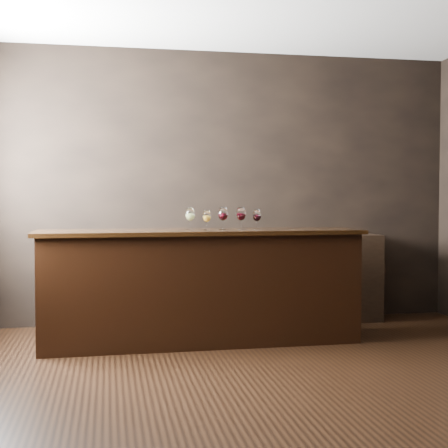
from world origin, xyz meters
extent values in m
plane|color=black|center=(0.00, 0.00, 0.00)|extent=(5.00, 5.00, 0.00)
cube|color=black|center=(0.00, 2.25, 1.40)|extent=(5.00, 0.02, 2.80)
cube|color=black|center=(-0.33, 1.29, 0.48)|extent=(2.78, 0.62, 0.97)
cube|color=black|center=(-0.33, 1.29, 0.99)|extent=(2.87, 0.69, 0.04)
cube|color=black|center=(0.40, 2.03, 0.45)|extent=(2.51, 0.40, 0.90)
cylinder|color=white|center=(-0.43, 1.30, 1.01)|extent=(0.07, 0.07, 0.00)
cylinder|color=white|center=(-0.43, 1.30, 1.05)|extent=(0.01, 0.01, 0.07)
ellipsoid|color=white|center=(-0.43, 1.30, 1.14)|extent=(0.08, 0.08, 0.12)
cylinder|color=white|center=(-0.43, 1.30, 1.20)|extent=(0.06, 0.06, 0.01)
ellipsoid|color=#C4CC6E|center=(-0.43, 1.30, 1.13)|extent=(0.07, 0.07, 0.05)
cylinder|color=white|center=(-0.28, 1.28, 1.01)|extent=(0.06, 0.06, 0.00)
cylinder|color=white|center=(-0.28, 1.28, 1.04)|extent=(0.01, 0.01, 0.07)
ellipsoid|color=white|center=(-0.28, 1.28, 1.13)|extent=(0.07, 0.07, 0.10)
cylinder|color=white|center=(-0.28, 1.28, 1.18)|extent=(0.05, 0.05, 0.01)
ellipsoid|color=gold|center=(-0.28, 1.28, 1.11)|extent=(0.06, 0.06, 0.05)
cylinder|color=white|center=(-0.14, 1.26, 1.01)|extent=(0.07, 0.07, 0.00)
cylinder|color=white|center=(-0.14, 1.26, 1.05)|extent=(0.01, 0.01, 0.08)
ellipsoid|color=white|center=(-0.14, 1.26, 1.15)|extent=(0.09, 0.09, 0.12)
cylinder|color=white|center=(-0.14, 1.26, 1.20)|extent=(0.06, 0.06, 0.01)
ellipsoid|color=black|center=(-0.14, 1.26, 1.13)|extent=(0.07, 0.07, 0.06)
cylinder|color=white|center=(0.03, 1.28, 1.01)|extent=(0.07, 0.07, 0.00)
cylinder|color=white|center=(0.03, 1.28, 1.05)|extent=(0.01, 0.01, 0.08)
ellipsoid|color=white|center=(0.03, 1.28, 1.15)|extent=(0.09, 0.09, 0.12)
cylinder|color=white|center=(0.03, 1.28, 1.20)|extent=(0.06, 0.06, 0.01)
ellipsoid|color=black|center=(0.03, 1.28, 1.13)|extent=(0.07, 0.07, 0.06)
cylinder|color=white|center=(0.18, 1.30, 1.01)|extent=(0.06, 0.06, 0.00)
cylinder|color=white|center=(0.18, 1.30, 1.04)|extent=(0.01, 0.01, 0.07)
ellipsoid|color=white|center=(0.18, 1.30, 1.13)|extent=(0.08, 0.08, 0.11)
cylinder|color=white|center=(0.18, 1.30, 1.18)|extent=(0.06, 0.06, 0.01)
ellipsoid|color=black|center=(0.18, 1.30, 1.11)|extent=(0.06, 0.06, 0.05)
camera|label=1|loc=(-1.14, -4.15, 1.29)|focal=50.00mm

